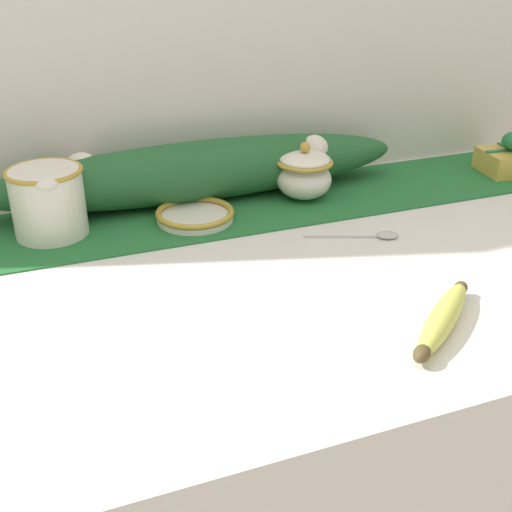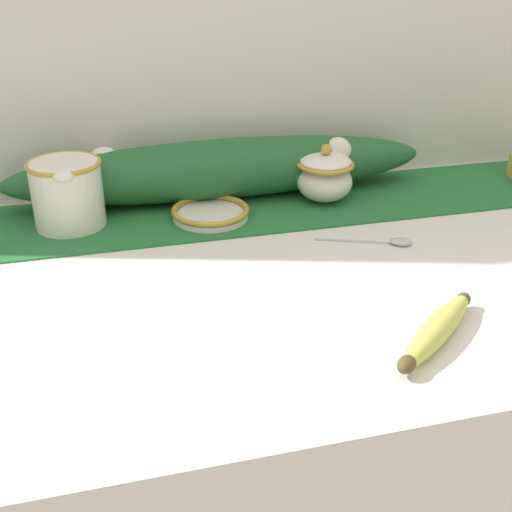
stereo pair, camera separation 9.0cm
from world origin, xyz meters
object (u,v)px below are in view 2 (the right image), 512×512
object	(u,v)px
banana	(437,330)
cream_pitcher	(67,191)
spoon	(394,242)
small_dish	(211,213)
sugar_bowl	(325,176)

from	to	relation	value
banana	cream_pitcher	bearing A→B (deg)	132.69
banana	spoon	world-z (taller)	banana
small_dish	banana	xyz separation A→B (m)	(0.20, -0.44, 0.00)
cream_pitcher	sugar_bowl	bearing A→B (deg)	-0.13
spoon	banana	bearing A→B (deg)	-83.44
small_dish	spoon	bearing A→B (deg)	-32.67
cream_pitcher	banana	bearing A→B (deg)	-47.31
small_dish	spoon	size ratio (longest dim) A/B	0.90
spoon	cream_pitcher	bearing A→B (deg)	179.42
cream_pitcher	sugar_bowl	size ratio (longest dim) A/B	1.34
small_dish	sugar_bowl	bearing A→B (deg)	7.89
small_dish	cream_pitcher	bearing A→B (deg)	172.37
cream_pitcher	spoon	distance (m)	0.55
cream_pitcher	sugar_bowl	xyz separation A→B (m)	(0.46, -0.00, -0.01)
sugar_bowl	spoon	xyz separation A→B (m)	(0.05, -0.20, -0.05)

